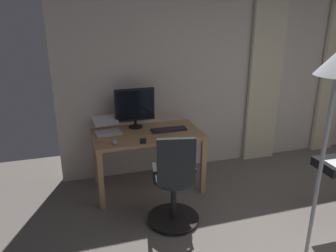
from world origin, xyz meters
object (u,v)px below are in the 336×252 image
object	(u,v)px
floor_lamp	(333,98)
office_chair	(174,185)
desk	(147,140)
computer_keyboard	(169,130)
cell_phone_by_monitor	(143,141)
computer_monitor	(135,106)
computer_mouse	(115,142)
laptop	(107,128)

from	to	relation	value
floor_lamp	office_chair	bearing A→B (deg)	-53.25
desk	computer_keyboard	bearing A→B (deg)	179.46
computer_keyboard	floor_lamp	distance (m)	2.18
computer_keyboard	cell_phone_by_monitor	distance (m)	0.47
office_chair	floor_lamp	xyz separation A→B (m)	(-0.80, 1.07, 1.13)
office_chair	computer_keyboard	bearing A→B (deg)	87.63
computer_monitor	floor_lamp	world-z (taller)	floor_lamp
desk	office_chair	distance (m)	0.88
computer_mouse	cell_phone_by_monitor	bearing A→B (deg)	174.95
computer_keyboard	cell_phone_by_monitor	size ratio (longest dim) A/B	3.04
computer_monitor	computer_mouse	world-z (taller)	computer_monitor
laptop	computer_mouse	distance (m)	0.40
desk	floor_lamp	world-z (taller)	floor_lamp
laptop	cell_phone_by_monitor	size ratio (longest dim) A/B	2.57
office_chair	laptop	world-z (taller)	office_chair
office_chair	computer_keyboard	world-z (taller)	office_chair
desk	cell_phone_by_monitor	size ratio (longest dim) A/B	9.22
laptop	desk	bearing A→B (deg)	154.16
desk	computer_keyboard	distance (m)	0.30
computer_mouse	computer_monitor	bearing A→B (deg)	-125.35
computer_monitor	computer_keyboard	distance (m)	0.52
computer_keyboard	computer_monitor	bearing A→B (deg)	-33.12
office_chair	computer_monitor	distance (m)	1.24
laptop	computer_monitor	bearing A→B (deg)	-174.36
office_chair	computer_keyboard	distance (m)	0.92
laptop	computer_mouse	size ratio (longest dim) A/B	3.70
computer_keyboard	floor_lamp	world-z (taller)	floor_lamp
computer_monitor	cell_phone_by_monitor	distance (m)	0.58
laptop	floor_lamp	distance (m)	2.61
cell_phone_by_monitor	computer_monitor	bearing A→B (deg)	-77.34
desk	computer_monitor	world-z (taller)	computer_monitor
cell_phone_by_monitor	floor_lamp	distance (m)	2.11
desk	cell_phone_by_monitor	xyz separation A→B (m)	(0.11, 0.26, 0.11)
computer_keyboard	computer_mouse	world-z (taller)	computer_mouse
office_chair	desk	bearing A→B (deg)	106.15
laptop	floor_lamp	world-z (taller)	floor_lamp
office_chair	computer_monitor	bearing A→B (deg)	110.02
office_chair	cell_phone_by_monitor	world-z (taller)	office_chair
office_chair	computer_monitor	world-z (taller)	computer_monitor
cell_phone_by_monitor	laptop	bearing A→B (deg)	-36.03
computer_mouse	laptop	bearing A→B (deg)	-85.65
office_chair	computer_mouse	xyz separation A→B (m)	(0.51, -0.62, 0.29)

